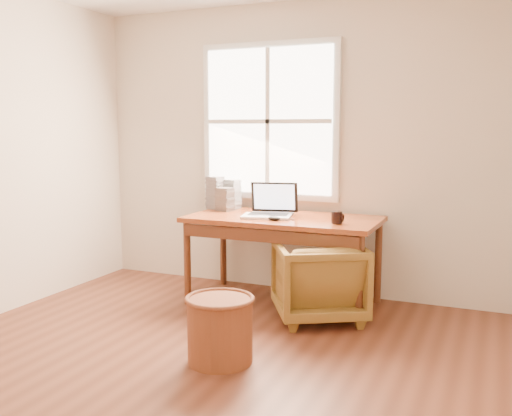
{
  "coord_description": "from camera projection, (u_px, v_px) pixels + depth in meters",
  "views": [
    {
      "loc": [
        1.66,
        -2.64,
        1.49
      ],
      "look_at": [
        -0.19,
        1.65,
        0.83
      ],
      "focal_mm": 40.0,
      "sensor_mm": 36.0,
      "label": 1
    }
  ],
  "objects": [
    {
      "name": "room_shell",
      "position": [
        179.0,
        159.0,
        3.23
      ],
      "size": [
        4.04,
        4.54,
        2.64
      ],
      "color": "brown",
      "rests_on": "ground"
    },
    {
      "name": "desk",
      "position": [
        283.0,
        219.0,
        4.8
      ],
      "size": [
        1.6,
        0.8,
        0.04
      ],
      "primitive_type": "cube",
      "color": "brown",
      "rests_on": "room_shell"
    },
    {
      "name": "armchair",
      "position": [
        319.0,
        280.0,
        4.46
      ],
      "size": [
        0.91,
        0.92,
        0.62
      ],
      "primitive_type": "imported",
      "rotation": [
        0.0,
        0.0,
        3.66
      ],
      "color": "olive",
      "rests_on": "room_shell"
    },
    {
      "name": "wicker_stool",
      "position": [
        220.0,
        330.0,
        3.64
      ],
      "size": [
        0.49,
        0.49,
        0.42
      ],
      "primitive_type": "cylinder",
      "rotation": [
        0.0,
        0.0,
        0.21
      ],
      "color": "brown",
      "rests_on": "room_shell"
    },
    {
      "name": "laptop",
      "position": [
        267.0,
        201.0,
        4.74
      ],
      "size": [
        0.45,
        0.47,
        0.28
      ],
      "primitive_type": null,
      "rotation": [
        0.0,
        0.0,
        0.22
      ],
      "color": "silver",
      "rests_on": "desk"
    },
    {
      "name": "mouse",
      "position": [
        274.0,
        218.0,
        4.6
      ],
      "size": [
        0.11,
        0.07,
        0.03
      ],
      "primitive_type": "ellipsoid",
      "rotation": [
        0.0,
        0.0,
        -0.05
      ],
      "color": "black",
      "rests_on": "desk"
    },
    {
      "name": "coffee_mug",
      "position": [
        337.0,
        217.0,
        4.45
      ],
      "size": [
        0.11,
        0.11,
        0.1
      ],
      "primitive_type": "cylinder",
      "rotation": [
        0.0,
        0.0,
        -0.36
      ],
      "color": "black",
      "rests_on": "desk"
    },
    {
      "name": "cd_stack_a",
      "position": [
        232.0,
        194.0,
        5.27
      ],
      "size": [
        0.15,
        0.14,
        0.27
      ],
      "primitive_type": "cube",
      "rotation": [
        0.0,
        0.0,
        -0.17
      ],
      "color": "#ACB2B8",
      "rests_on": "desk"
    },
    {
      "name": "cd_stack_b",
      "position": [
        225.0,
        199.0,
        5.13
      ],
      "size": [
        0.16,
        0.15,
        0.21
      ],
      "primitive_type": "cube",
      "rotation": [
        0.0,
        0.0,
        -0.23
      ],
      "color": "#25252A",
      "rests_on": "desk"
    },
    {
      "name": "cd_stack_c",
      "position": [
        215.0,
        193.0,
        5.25
      ],
      "size": [
        0.16,
        0.14,
        0.3
      ],
      "primitive_type": "cube",
      "rotation": [
        0.0,
        0.0,
        -0.23
      ],
      "color": "#9999A6",
      "rests_on": "desk"
    },
    {
      "name": "cd_stack_d",
      "position": [
        264.0,
        200.0,
        5.21
      ],
      "size": [
        0.14,
        0.12,
        0.17
      ],
      "primitive_type": "cube",
      "rotation": [
        0.0,
        0.0,
        -0.03
      ],
      "color": "#B4B7C0",
      "rests_on": "desk"
    }
  ]
}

